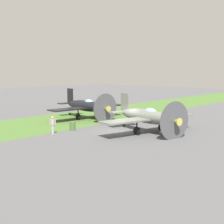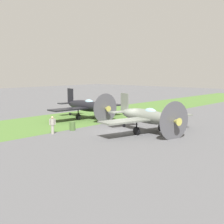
{
  "view_description": "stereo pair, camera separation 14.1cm",
  "coord_description": "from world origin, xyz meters",
  "views": [
    {
      "loc": [
        25.1,
        20.77,
        6.16
      ],
      "look_at": [
        -2.52,
        -3.25,
        1.42
      ],
      "focal_mm": 52.02,
      "sensor_mm": 36.0,
      "label": 1
    },
    {
      "loc": [
        25.01,
        20.87,
        6.16
      ],
      "look_at": [
        -2.52,
        -3.25,
        1.42
      ],
      "focal_mm": 52.02,
      "sensor_mm": 36.0,
      "label": 2
    }
  ],
  "objects": [
    {
      "name": "ground_plane",
      "position": [
        0.0,
        0.0,
        0.0
      ],
      "size": [
        160.0,
        160.0,
        0.0
      ],
      "primitive_type": "plane",
      "color": "#515154"
    },
    {
      "name": "ground_crew_chief",
      "position": [
        5.51,
        -3.89,
        0.91
      ],
      "size": [
        0.59,
        0.38,
        1.73
      ],
      "rotation": [
        0.0,
        0.0,
        5.88
      ],
      "color": "#9E998E",
      "rests_on": "ground"
    },
    {
      "name": "grass_verge",
      "position": [
        0.0,
        -9.83,
        0.0
      ],
      "size": [
        120.0,
        11.0,
        0.01
      ],
      "primitive_type": "cube",
      "color": "#476B2D",
      "rests_on": "ground"
    },
    {
      "name": "fuel_drum",
      "position": [
        3.0,
        -3.83,
        0.45
      ],
      "size": [
        0.6,
        0.6,
        0.9
      ],
      "primitive_type": "cylinder",
      "color": "#476633",
      "rests_on": "ground"
    },
    {
      "name": "airplane_lead",
      "position": [
        -1.13,
        2.56,
        1.62
      ],
      "size": [
        10.91,
        8.74,
        3.87
      ],
      "rotation": [
        0.0,
        0.0,
        -0.24
      ],
      "color": "slate",
      "rests_on": "ground"
    },
    {
      "name": "supply_crate",
      "position": [
        -7.59,
        -2.5,
        0.32
      ],
      "size": [
        0.94,
        0.94,
        0.64
      ],
      "primitive_type": "cube",
      "rotation": [
        0.0,
        0.0,
        0.05
      ],
      "color": "olive",
      "rests_on": "ground"
    },
    {
      "name": "airplane_wingman",
      "position": [
        -3.85,
        -8.72,
        1.62
      ],
      "size": [
        10.9,
        8.66,
        3.86
      ],
      "rotation": [
        0.0,
        0.0,
        -0.13
      ],
      "color": "black",
      "rests_on": "ground"
    }
  ]
}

